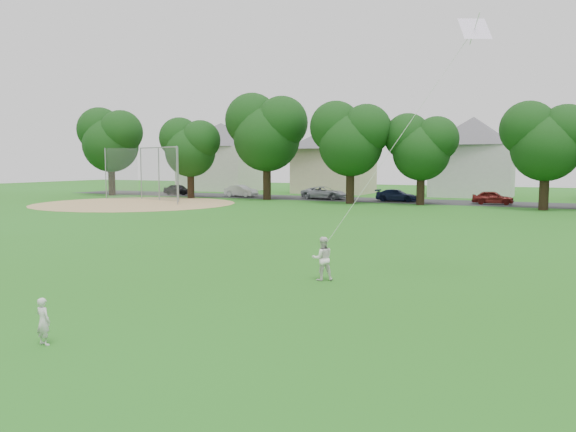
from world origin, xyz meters
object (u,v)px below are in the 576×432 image
at_px(kite, 395,144).
at_px(baseball_backstop, 154,174).
at_px(older_boy, 322,259).
at_px(toddler, 43,321).

xyz_separation_m(kite, baseball_backstop, (-30.87, 26.65, -1.73)).
bearing_deg(older_boy, baseball_backstop, -77.28).
bearing_deg(toddler, older_boy, -102.68).
bearing_deg(older_boy, kite, 160.82).
height_order(toddler, older_boy, older_boy).
bearing_deg(toddler, kite, -113.15).
height_order(older_boy, kite, kite).
xyz_separation_m(older_boy, kite, (2.14, 0.56, 3.62)).
relative_size(toddler, kite, 0.12).
height_order(toddler, baseball_backstop, baseball_backstop).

